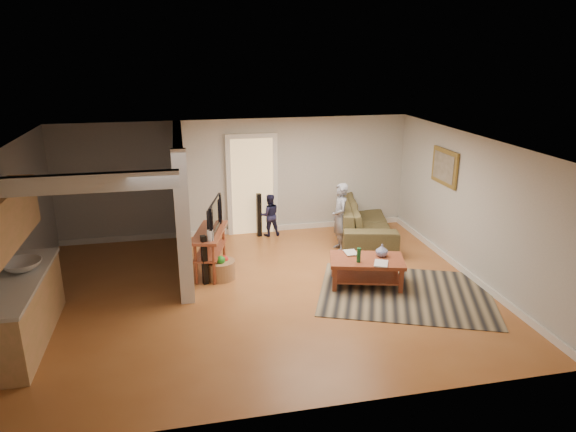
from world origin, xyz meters
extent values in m
plane|color=#9C5527|center=(0.00, 0.00, 0.00)|extent=(7.50, 7.50, 0.00)
cube|color=silver|center=(0.00, 3.00, 1.25)|extent=(7.50, 0.04, 2.50)
cube|color=silver|center=(-3.75, 0.00, 1.25)|extent=(0.04, 6.00, 2.50)
cube|color=silver|center=(3.75, 0.00, 1.25)|extent=(0.04, 6.00, 2.50)
cube|color=white|center=(0.00, 0.00, 2.50)|extent=(7.50, 6.00, 0.04)
cube|color=silver|center=(-1.20, 1.45, 1.25)|extent=(0.15, 3.10, 2.50)
cube|color=white|center=(-1.20, -0.10, 1.25)|extent=(0.22, 0.10, 2.50)
cube|color=white|center=(0.00, 2.97, 0.06)|extent=(7.50, 0.04, 0.12)
cube|color=white|center=(3.72, 0.00, 0.06)|extent=(0.04, 6.00, 0.12)
cube|color=#D8B272|center=(0.30, 2.94, 1.05)|extent=(0.90, 0.06, 2.10)
cube|color=tan|center=(-3.43, -0.80, 0.45)|extent=(0.60, 2.20, 0.90)
cube|color=beige|center=(-3.43, -0.80, 0.92)|extent=(0.64, 2.24, 0.05)
cube|color=tan|center=(-3.45, -0.80, 1.80)|extent=(0.35, 2.00, 0.70)
imported|color=silver|center=(-3.43, -0.50, 0.94)|extent=(0.54, 0.54, 0.19)
cube|color=black|center=(-1.11, 0.80, 1.85)|extent=(0.03, 0.40, 0.34)
cube|color=black|center=(-1.11, 1.30, 1.85)|extent=(0.03, 0.40, 0.34)
cube|color=black|center=(-1.11, 1.80, 1.85)|extent=(0.03, 0.40, 0.34)
cube|color=olive|center=(3.71, 1.00, 1.75)|extent=(0.04, 0.90, 0.68)
cube|color=black|center=(2.35, -0.54, 0.01)|extent=(3.37, 2.94, 0.01)
imported|color=#423D21|center=(2.60, 2.20, 0.00)|extent=(1.67, 2.90, 0.80)
cube|color=brown|center=(1.82, -0.08, 0.46)|extent=(1.39, 1.03, 0.06)
cube|color=silver|center=(1.82, -0.08, 0.46)|extent=(0.86, 0.63, 0.02)
cube|color=brown|center=(1.82, -0.08, 0.16)|extent=(1.26, 0.90, 0.03)
cube|color=brown|center=(1.21, -0.21, 0.23)|extent=(0.09, 0.09, 0.46)
cube|color=brown|center=(2.27, -0.50, 0.23)|extent=(0.09, 0.09, 0.46)
cube|color=brown|center=(1.37, 0.35, 0.23)|extent=(0.09, 0.09, 0.46)
cube|color=brown|center=(2.43, 0.06, 0.23)|extent=(0.09, 0.09, 0.46)
imported|color=#2A3C9B|center=(2.10, -0.03, 0.49)|extent=(0.26, 0.26, 0.22)
cylinder|color=#135326|center=(1.63, -0.19, 0.61)|extent=(0.07, 0.07, 0.25)
imported|color=#998C4C|center=(1.52, 0.20, 0.49)|extent=(0.21, 0.28, 0.03)
imported|color=#66594C|center=(1.87, -0.31, 0.49)|extent=(0.33, 0.37, 0.02)
cube|color=brown|center=(-0.75, 1.04, 0.76)|extent=(0.76, 1.32, 0.05)
cube|color=brown|center=(-0.75, 1.04, 0.41)|extent=(0.68, 1.21, 0.03)
cylinder|color=brown|center=(-1.03, 0.56, 0.38)|extent=(0.05, 0.05, 0.77)
cylinder|color=brown|center=(-0.77, 1.60, 0.38)|extent=(0.05, 0.05, 0.77)
cylinder|color=brown|center=(-0.73, 0.48, 0.38)|extent=(0.05, 0.05, 0.77)
cylinder|color=brown|center=(-0.47, 1.52, 0.38)|extent=(0.05, 0.05, 0.77)
imported|color=black|center=(-0.73, 1.03, 0.78)|extent=(0.38, 1.00, 0.58)
cylinder|color=white|center=(-0.77, 0.56, 0.87)|extent=(0.10, 0.10, 0.19)
cube|color=black|center=(-0.88, 0.54, 0.44)|extent=(0.11, 0.11, 0.89)
cube|color=black|center=(0.40, 2.70, 0.48)|extent=(0.11, 0.11, 0.95)
cylinder|color=#9A6B42|center=(-0.60, 0.71, 0.16)|extent=(0.50, 0.50, 0.33)
sphere|color=red|center=(-0.53, 0.75, 0.33)|extent=(0.15, 0.15, 0.15)
sphere|color=gold|center=(-0.68, 0.73, 0.35)|extent=(0.15, 0.15, 0.15)
sphere|color=green|center=(-0.60, 0.64, 0.37)|extent=(0.15, 0.15, 0.15)
imported|color=gray|center=(1.85, 1.55, 0.00)|extent=(0.36, 0.53, 1.39)
imported|color=#1E1E3E|center=(0.63, 2.70, 0.00)|extent=(0.46, 0.37, 0.93)
camera|label=1|loc=(-1.17, -7.68, 3.89)|focal=32.00mm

